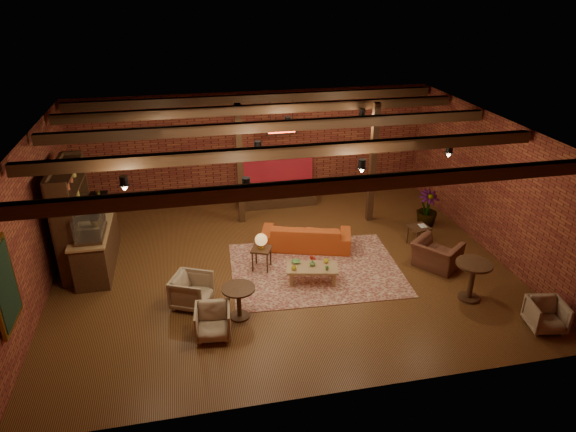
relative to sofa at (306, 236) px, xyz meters
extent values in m
plane|color=#36190D|center=(-0.75, -0.82, -0.31)|extent=(10.00, 10.00, 0.00)
cube|color=black|center=(-0.75, -0.82, 2.89)|extent=(10.00, 8.00, 0.02)
cube|color=maroon|center=(-0.75, 3.18, 1.29)|extent=(10.00, 0.02, 3.20)
cube|color=maroon|center=(-0.75, -4.82, 1.29)|extent=(10.00, 0.02, 3.20)
cube|color=maroon|center=(-5.75, -0.82, 1.29)|extent=(0.02, 8.00, 3.20)
cube|color=maroon|center=(4.25, -0.82, 1.29)|extent=(0.02, 8.00, 3.20)
cylinder|color=black|center=(-0.75, 0.78, 2.54)|extent=(9.60, 0.12, 0.12)
cube|color=#311D10|center=(-1.35, 1.78, 1.29)|extent=(0.16, 0.16, 3.20)
cube|color=#311D10|center=(2.05, 1.18, 1.29)|extent=(0.16, 0.16, 3.20)
imported|color=#337F33|center=(-4.75, 0.38, 0.91)|extent=(0.35, 0.39, 0.30)
cube|color=black|center=(-5.68, -3.12, 1.29)|extent=(0.08, 0.96, 1.46)
cube|color=#FF3819|center=(-0.15, 2.28, 2.04)|extent=(0.86, 0.06, 0.30)
cube|color=maroon|center=(-0.04, -1.06, -0.31)|extent=(3.92, 3.08, 0.01)
imported|color=#AF4318|center=(0.00, 0.00, 0.00)|extent=(2.31, 1.44, 0.63)
cube|color=#A2714B|center=(-0.24, -1.55, 0.03)|extent=(1.18, 0.76, 0.05)
cube|color=#A2714B|center=(-0.72, -1.65, -0.15)|extent=(0.07, 0.07, 0.32)
cube|color=#A2714B|center=(0.16, -1.84, -0.15)|extent=(0.07, 0.07, 0.32)
cube|color=#A2714B|center=(-0.64, -1.27, -0.15)|extent=(0.07, 0.07, 0.32)
cube|color=#A2714B|center=(0.24, -1.46, -0.15)|extent=(0.07, 0.07, 0.32)
imported|color=yellow|center=(-0.65, -1.60, 0.10)|extent=(0.13, 0.13, 0.09)
imported|color=#568A3E|center=(0.03, -1.75, 0.10)|extent=(0.10, 0.10, 0.08)
imported|color=yellow|center=(0.10, -1.45, 0.10)|extent=(0.13, 0.13, 0.09)
imported|color=#568A3E|center=(-0.55, -1.31, 0.08)|extent=(0.22, 0.22, 0.05)
imported|color=#568A3E|center=(-0.23, -1.51, 0.11)|extent=(0.12, 0.12, 0.11)
sphere|color=red|center=(-0.23, -1.51, 0.26)|extent=(0.10, 0.10, 0.10)
cube|color=#311D10|center=(-1.22, -0.78, 0.19)|extent=(0.55, 0.55, 0.04)
cylinder|color=#311D10|center=(-1.22, -0.78, -0.07)|extent=(0.04, 0.04, 0.48)
cylinder|color=olive|center=(-1.22, -0.78, 0.22)|extent=(0.14, 0.14, 0.02)
cylinder|color=olive|center=(-1.22, -0.78, 0.29)|extent=(0.04, 0.04, 0.20)
sphere|color=orange|center=(-1.22, -0.78, 0.43)|extent=(0.28, 0.28, 0.28)
cylinder|color=#311D10|center=(-1.94, -2.49, 0.34)|extent=(0.64, 0.64, 0.04)
cylinder|color=#311D10|center=(-1.94, -2.49, 0.02)|extent=(0.09, 0.09, 0.63)
cylinder|color=#311D10|center=(-1.94, -2.49, -0.30)|extent=(0.39, 0.39, 0.04)
imported|color=beige|center=(-2.81, -1.89, 0.05)|extent=(0.90, 0.92, 0.73)
imported|color=beige|center=(-2.47, -2.96, 0.02)|extent=(0.70, 0.66, 0.66)
imported|color=brown|center=(2.68, -1.51, 0.11)|extent=(1.09, 1.15, 0.84)
cube|color=#311D10|center=(2.72, -0.45, 0.17)|extent=(0.54, 0.54, 0.04)
cylinder|color=#311D10|center=(2.72, -0.45, -0.08)|extent=(0.04, 0.04, 0.46)
imported|color=#311D10|center=(2.72, -0.45, 0.20)|extent=(0.21, 0.26, 0.02)
cylinder|color=#311D10|center=(2.77, -2.83, 0.51)|extent=(0.72, 0.72, 0.05)
cylinder|color=#311D10|center=(2.77, -2.83, 0.10)|extent=(0.11, 0.11, 0.79)
cylinder|color=#311D10|center=(2.77, -2.83, -0.29)|extent=(0.43, 0.43, 0.05)
imported|color=beige|center=(3.65, -4.01, 0.01)|extent=(0.72, 0.69, 0.64)
imported|color=#4C7F4C|center=(3.39, 0.52, 1.16)|extent=(1.85, 1.85, 2.95)
camera|label=1|loc=(-2.69, -10.74, 5.74)|focal=32.00mm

